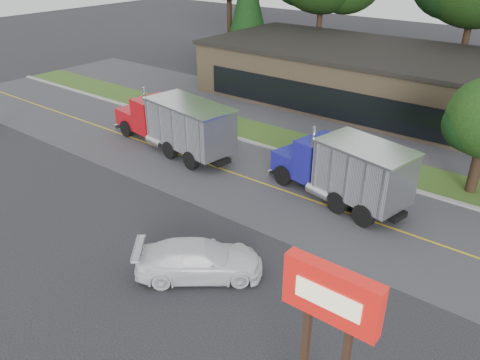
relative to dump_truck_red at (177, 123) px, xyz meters
The scene contains 11 objects.
ground 11.45m from the dump_truck_red, 57.14° to the right, with size 140.00×140.00×0.00m, color #3A3A40.
road 6.41m from the dump_truck_red, ahead, with size 60.00×8.00×0.02m, color #505054.
center_line 6.41m from the dump_truck_red, ahead, with size 60.00×0.12×0.01m, color gold.
curb 7.39m from the dump_truck_red, 31.14° to the left, with size 60.00×0.30×0.12m, color #9E9E99.
grass_verge 8.44m from the dump_truck_red, 41.92° to the left, with size 60.00×3.40×0.03m, color #37581E.
far_parking 12.30m from the dump_truck_red, 59.73° to the left, with size 60.00×7.00×0.02m, color #505054.
strip_mall 18.40m from the dump_truck_red, 63.77° to the left, with size 32.00×12.00×4.00m, color #866F52.
evergreen_left 23.14m from the dump_truck_red, 115.70° to the left, with size 4.82×4.82×10.95m.
dump_truck_red is the anchor object (origin of this frame).
dump_truck_blue 11.22m from the dump_truck_red, ahead, with size 7.82×4.14×3.36m.
rally_car 12.66m from the dump_truck_red, 41.78° to the right, with size 2.03×4.99×1.45m, color white.
Camera 1 is at (13.62, -9.70, 11.94)m, focal length 35.00 mm.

